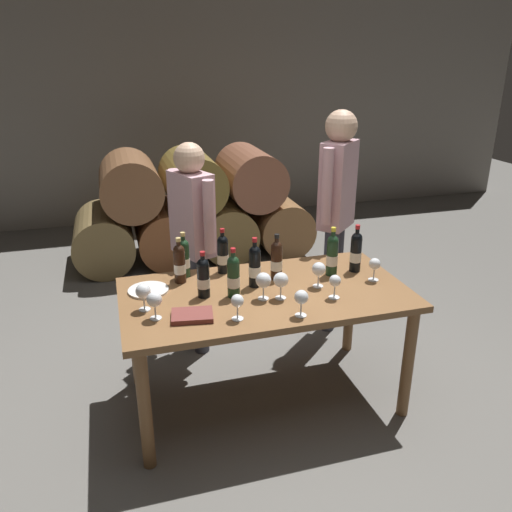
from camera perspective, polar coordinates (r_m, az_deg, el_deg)
name	(u,v)px	position (r m, az deg, el deg)	size (l,w,h in m)	color
ground_plane	(265,397)	(3.46, 0.96, -15.38)	(14.00, 14.00, 0.00)	#66635E
cellar_back_wall	(169,110)	(6.92, -9.66, 15.70)	(10.00, 0.24, 2.80)	gray
barrel_stack	(193,209)	(5.52, -7.00, 5.20)	(2.49, 0.90, 1.15)	brown
dining_table	(265,305)	(3.10, 1.04, -5.46)	(1.70, 0.90, 0.76)	brown
wine_bottle_0	(184,257)	(3.25, -8.01, -0.16)	(0.07, 0.07, 0.29)	#19381E
wine_bottle_1	(356,251)	(3.35, 11.03, 0.50)	(0.07, 0.07, 0.31)	black
wine_bottle_2	(180,263)	(3.17, -8.49, -0.79)	(0.07, 0.07, 0.29)	black
wine_bottle_3	(276,260)	(3.18, 2.29, -0.42)	(0.07, 0.07, 0.30)	black
wine_bottle_4	(332,255)	(3.27, 8.46, 0.15)	(0.07, 0.07, 0.32)	#19381E
wine_bottle_5	(223,254)	(3.28, -3.71, 0.26)	(0.07, 0.07, 0.30)	black
wine_bottle_6	(255,266)	(3.08, -0.15, -1.07)	(0.07, 0.07, 0.31)	black
wine_bottle_7	(203,277)	(2.96, -5.87, -2.36)	(0.07, 0.07, 0.28)	black
wine_bottle_8	(233,276)	(2.95, -2.52, -2.23)	(0.07, 0.07, 0.30)	#19381E
wine_glass_0	(375,265)	(3.25, 13.05, -0.95)	(0.07, 0.07, 0.15)	white
wine_glass_1	(281,280)	(2.93, 2.78, -2.73)	(0.09, 0.09, 0.16)	white
wine_glass_2	(237,302)	(2.71, -2.08, -5.12)	(0.07, 0.07, 0.14)	white
wine_glass_3	(335,282)	(2.97, 8.76, -2.85)	(0.07, 0.07, 0.14)	white
wine_glass_4	(301,298)	(2.75, 5.05, -4.67)	(0.08, 0.08, 0.15)	white
wine_glass_5	(263,281)	(2.92, 0.83, -2.77)	(0.09, 0.09, 0.16)	white
wine_glass_6	(154,300)	(2.76, -11.22, -4.84)	(0.08, 0.08, 0.16)	white
wine_glass_7	(143,292)	(2.86, -12.42, -3.90)	(0.08, 0.08, 0.16)	white
wine_glass_8	(319,270)	(3.10, 6.98, -1.51)	(0.08, 0.08, 0.16)	white
tasting_notebook	(192,315)	(2.78, -7.10, -6.57)	(0.22, 0.16, 0.03)	brown
serving_plate	(148,290)	(3.12, -11.86, -3.73)	(0.24, 0.24, 0.01)	white
sommelier_presenting	(337,202)	(3.89, 8.96, 5.91)	(0.38, 0.37, 1.72)	#383842
taster_seated_left	(193,232)	(3.59, -7.05, 2.62)	(0.29, 0.46, 1.54)	#383842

